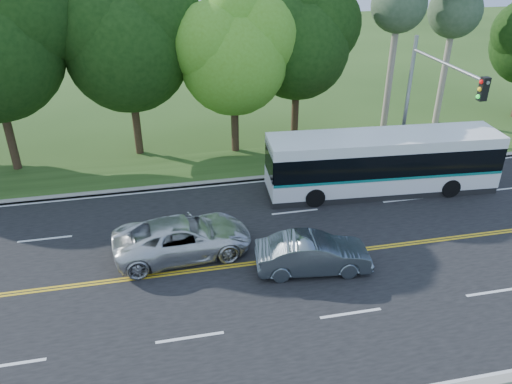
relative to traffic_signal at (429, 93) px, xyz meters
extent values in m
plane|color=#2B4A18|center=(-6.49, -5.40, -4.67)|extent=(120.00, 120.00, 0.00)
cube|color=black|center=(-6.49, -5.40, -4.66)|extent=(60.00, 14.00, 0.02)
cube|color=#9B978C|center=(-6.49, 1.75, -4.60)|extent=(60.00, 0.30, 0.15)
cube|color=#2B4A18|center=(-6.49, 3.60, -4.62)|extent=(60.00, 4.00, 0.10)
cube|color=gold|center=(-6.49, -5.48, -4.65)|extent=(57.00, 0.10, 0.00)
cube|color=gold|center=(-6.49, -5.32, -4.65)|extent=(57.00, 0.10, 0.00)
cube|color=silver|center=(-17.99, -8.90, -4.65)|extent=(2.20, 0.12, 0.00)
cube|color=silver|center=(-12.49, -8.90, -4.65)|extent=(2.20, 0.12, 0.00)
cube|color=silver|center=(-6.99, -8.90, -4.65)|extent=(2.20, 0.12, 0.00)
cube|color=silver|center=(-1.49, -8.90, -4.65)|extent=(2.20, 0.12, 0.00)
cube|color=silver|center=(-17.99, -1.90, -4.65)|extent=(2.20, 0.12, 0.00)
cube|color=silver|center=(-12.49, -1.90, -4.65)|extent=(2.20, 0.12, 0.00)
cube|color=silver|center=(-6.99, -1.90, -4.65)|extent=(2.20, 0.12, 0.00)
cube|color=silver|center=(-1.49, -1.90, -4.65)|extent=(2.20, 0.12, 0.00)
cube|color=silver|center=(4.01, -1.90, -4.65)|extent=(2.20, 0.12, 0.00)
cube|color=silver|center=(-6.49, 1.45, -4.65)|extent=(57.00, 0.12, 0.00)
cylinder|color=black|center=(-20.49, 5.60, -2.69)|extent=(0.44, 0.44, 3.96)
sphere|color=black|center=(-18.87, 5.90, 3.25)|extent=(5.76, 5.76, 5.76)
cylinder|color=black|center=(-13.99, 6.60, -2.87)|extent=(0.44, 0.44, 3.60)
sphere|color=black|center=(-13.99, 6.60, 1.24)|extent=(6.60, 6.60, 6.60)
sphere|color=black|center=(-12.51, 6.90, 2.56)|extent=(5.28, 5.28, 5.28)
sphere|color=black|center=(-15.31, 6.40, 2.39)|extent=(4.95, 4.95, 4.95)
cylinder|color=black|center=(-8.49, 5.60, -3.05)|extent=(0.44, 0.44, 3.24)
sphere|color=#53901D|center=(-8.49, 5.60, 0.60)|extent=(5.80, 5.80, 5.80)
sphere|color=#53901D|center=(-7.19, 5.90, 1.76)|extent=(4.64, 4.64, 4.64)
sphere|color=#53901D|center=(-9.65, 5.40, 1.61)|extent=(4.35, 4.35, 4.35)
sphere|color=#53901D|center=(-8.39, 6.00, 2.77)|extent=(3.77, 3.77, 3.77)
cylinder|color=black|center=(-4.49, 7.10, -2.96)|extent=(0.44, 0.44, 3.42)
sphere|color=black|center=(-4.49, 7.10, 0.85)|extent=(6.00, 6.00, 6.00)
sphere|color=black|center=(-3.14, 7.40, 2.05)|extent=(4.80, 4.80, 4.80)
sphere|color=black|center=(-5.69, 6.90, 1.90)|extent=(4.50, 4.50, 4.50)
sphere|color=black|center=(-4.39, 7.50, 3.10)|extent=(3.90, 3.90, 3.90)
cylinder|color=#9E917F|center=(1.51, 7.10, 0.23)|extent=(0.40, 0.40, 9.80)
sphere|color=#334E30|center=(1.51, 7.10, 3.03)|extent=(3.23, 3.23, 3.23)
cylinder|color=#9E917F|center=(5.51, 7.60, -0.12)|extent=(0.40, 0.40, 9.10)
sphere|color=#334E30|center=(5.51, 7.60, 2.48)|extent=(3.23, 3.23, 3.23)
sphere|color=maroon|center=(-3.49, 2.80, -3.92)|extent=(1.50, 1.50, 1.50)
sphere|color=maroon|center=(-2.49, 2.80, -3.92)|extent=(1.50, 1.50, 1.50)
sphere|color=maroon|center=(-1.49, 2.80, -3.92)|extent=(1.50, 1.50, 1.50)
sphere|color=maroon|center=(-0.49, 2.80, -3.92)|extent=(1.50, 1.50, 1.50)
sphere|color=maroon|center=(0.51, 2.80, -3.92)|extent=(1.50, 1.50, 1.50)
sphere|color=maroon|center=(1.51, 2.80, -3.92)|extent=(1.50, 1.50, 1.50)
sphere|color=maroon|center=(2.51, 2.80, -3.92)|extent=(1.50, 1.50, 1.50)
sphere|color=maroon|center=(3.51, 2.80, -3.92)|extent=(1.50, 1.50, 1.50)
sphere|color=maroon|center=(4.51, 2.80, -3.92)|extent=(1.50, 1.50, 1.50)
cube|color=olive|center=(3.51, 2.00, -4.47)|extent=(3.50, 1.40, 0.40)
cylinder|color=#96989F|center=(0.01, 1.90, -1.17)|extent=(0.20, 0.20, 7.00)
cylinder|color=#96989F|center=(0.01, -1.10, 1.63)|extent=(0.14, 6.00, 0.14)
cube|color=black|center=(0.01, -3.90, 1.33)|extent=(0.32, 0.28, 0.95)
sphere|color=red|center=(-0.16, -3.90, 1.63)|extent=(0.18, 0.18, 0.18)
sphere|color=yellow|center=(-0.16, -3.90, 1.33)|extent=(0.18, 0.18, 0.18)
sphere|color=#19D833|center=(-0.16, -3.90, 1.03)|extent=(0.18, 0.18, 0.18)
cube|color=white|center=(-2.28, -0.70, -3.86)|extent=(11.39, 3.12, 0.93)
cube|color=black|center=(-2.28, -0.70, -2.81)|extent=(11.33, 3.16, 1.16)
cube|color=white|center=(-2.28, -0.70, -1.97)|extent=(11.39, 3.12, 0.52)
cube|color=#0C746F|center=(-2.28, -0.70, -3.45)|extent=(11.33, 3.17, 0.13)
cube|color=black|center=(-7.86, -0.34, -2.72)|extent=(0.20, 2.20, 1.60)
cube|color=#19E54C|center=(-7.85, -0.34, -1.82)|extent=(0.14, 1.44, 0.21)
cube|color=black|center=(-2.28, -0.70, -4.49)|extent=(11.38, 3.03, 0.33)
cylinder|color=black|center=(-5.95, -1.59, -4.18)|extent=(0.95, 0.32, 0.94)
cylinder|color=black|center=(-5.80, 0.65, -4.18)|extent=(0.95, 0.32, 0.94)
cylinder|color=black|center=(0.79, -2.03, -4.18)|extent=(0.95, 0.32, 0.94)
cylinder|color=black|center=(0.94, 0.21, -4.18)|extent=(0.95, 0.32, 0.94)
imported|color=slate|center=(-7.54, -6.25, -3.93)|extent=(4.51, 2.01, 1.44)
imported|color=silver|center=(-12.28, -4.16, -3.89)|extent=(5.69, 3.01, 1.53)
camera|label=1|loc=(-12.87, -21.03, 7.10)|focal=35.00mm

